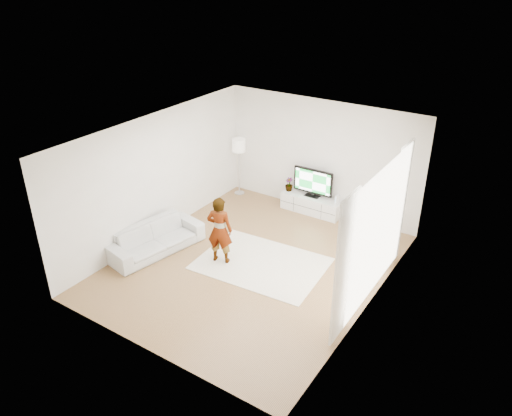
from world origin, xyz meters
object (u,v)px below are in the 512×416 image
Objects in this scene: media_console at (311,204)px; television at (313,182)px; player at (220,230)px; rug at (261,264)px; floor_lamp at (239,148)px; sofa at (155,238)px.

television is (0.00, 0.03, 0.60)m from media_console.
player is (-0.55, -3.03, -0.07)m from television.
media_console is 2.65m from rug.
player is 3.37m from floor_lamp.
rug is at bearing -47.69° from floor_lamp.
floor_lamp reaches higher than rug.
floor_lamp is at bearing 132.31° from rug.
television is at bearing 90.00° from media_console.
rug is at bearing -58.41° from sofa.
sofa is at bearing -119.81° from media_console.
media_console reaches higher than rug.
sofa is at bearing -0.03° from player.
media_console is 3.96m from sofa.
player is at bearing -61.89° from floor_lamp.
rug is 1.22× the size of sofa.
sofa is (-1.97, -3.46, -0.51)m from television.
player is (-0.55, -3.00, 0.53)m from media_console.
rug is (0.22, -2.63, -0.21)m from media_console.
floor_lamp is (-2.12, -0.06, 1.08)m from media_console.
media_console is at bearing 94.70° from rug.
television is 0.70× the size of player.
floor_lamp is at bearing -177.50° from television.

